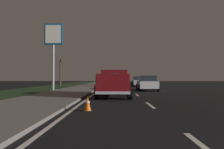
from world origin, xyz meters
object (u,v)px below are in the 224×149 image
object	(u,v)px
sedan_blue	(116,81)
gas_price_sign	(53,40)
bare_tree_far	(60,72)
traffic_cone_near	(88,104)
sedan_silver	(138,81)
pickup_truck	(114,83)
sedan_white	(147,83)

from	to	relation	value
sedan_blue	gas_price_sign	distance (m)	15.50
bare_tree_far	traffic_cone_near	size ratio (longest dim) A/B	8.90
sedan_silver	bare_tree_far	bearing A→B (deg)	76.91
bare_tree_far	traffic_cone_near	bearing A→B (deg)	-164.30
bare_tree_far	traffic_cone_near	distance (m)	30.47
sedan_blue	traffic_cone_near	size ratio (longest dim) A/B	7.66
traffic_cone_near	pickup_truck	bearing A→B (deg)	-8.21
sedan_blue	sedan_silver	bearing A→B (deg)	-115.51
sedan_white	bare_tree_far	world-z (taller)	bare_tree_far
pickup_truck	gas_price_sign	xyz separation A→B (m)	(7.79, 6.37, 4.26)
sedan_silver	gas_price_sign	bearing A→B (deg)	139.32
sedan_white	bare_tree_far	bearing A→B (deg)	40.70
bare_tree_far	sedan_white	bearing A→B (deg)	-139.30
bare_tree_far	sedan_silver	bearing A→B (deg)	-103.09
pickup_truck	bare_tree_far	bearing A→B (deg)	22.30
pickup_truck	bare_tree_far	world-z (taller)	bare_tree_far
sedan_white	sedan_blue	xyz separation A→B (m)	(13.30, 3.22, 0.00)
pickup_truck	sedan_white	distance (m)	8.53
sedan_white	sedan_blue	bearing A→B (deg)	13.62
sedan_silver	sedan_white	size ratio (longest dim) A/B	1.00
pickup_truck	traffic_cone_near	distance (m)	6.92
pickup_truck	gas_price_sign	size ratio (longest dim) A/B	0.78
sedan_silver	sedan_blue	world-z (taller)	same
pickup_truck	sedan_silver	world-z (taller)	pickup_truck
sedan_silver	sedan_white	distance (m)	11.63
sedan_blue	gas_price_sign	size ratio (longest dim) A/B	0.64
traffic_cone_near	sedan_silver	bearing A→B (deg)	-10.01
pickup_truck	gas_price_sign	distance (m)	10.93
sedan_blue	gas_price_sign	bearing A→B (deg)	153.97
bare_tree_far	sedan_blue	bearing A→B (deg)	-98.00
gas_price_sign	traffic_cone_near	size ratio (longest dim) A/B	12.01
pickup_truck	traffic_cone_near	size ratio (longest dim) A/B	9.42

